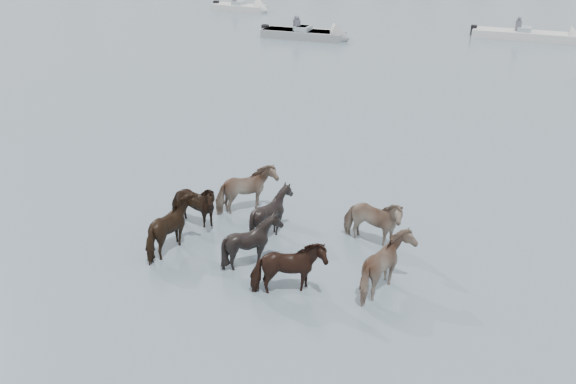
% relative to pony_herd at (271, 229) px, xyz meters
% --- Properties ---
extents(ground, '(400.00, 400.00, 0.00)m').
position_rel_pony_herd_xyz_m(ground, '(-2.80, 0.05, -0.56)').
color(ground, '#4D6370').
rests_on(ground, ground).
extents(pony_herd, '(6.92, 4.69, 1.39)m').
position_rel_pony_herd_xyz_m(pony_herd, '(0.00, 0.00, 0.00)').
color(pony_herd, black).
rests_on(pony_herd, ground).
extents(motorboat_a, '(5.63, 1.93, 1.92)m').
position_rel_pony_herd_xyz_m(motorboat_a, '(-8.74, 24.93, -0.33)').
color(motorboat_a, silver).
rests_on(motorboat_a, ground).
extents(motorboat_b, '(5.76, 1.80, 1.92)m').
position_rel_pony_herd_xyz_m(motorboat_b, '(-8.55, 24.72, -0.33)').
color(motorboat_b, gray).
rests_on(motorboat_b, ground).
extents(motorboat_c, '(6.67, 1.69, 1.92)m').
position_rel_pony_herd_xyz_m(motorboat_c, '(3.99, 29.91, -0.34)').
color(motorboat_c, silver).
rests_on(motorboat_c, ground).
extents(motorboat_f, '(4.85, 1.80, 1.92)m').
position_rel_pony_herd_xyz_m(motorboat_f, '(-17.45, 33.02, -0.33)').
color(motorboat_f, silver).
rests_on(motorboat_f, ground).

